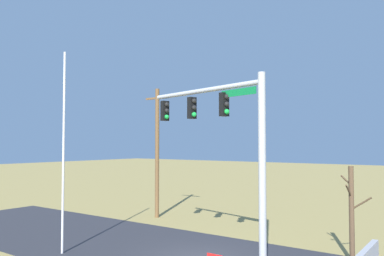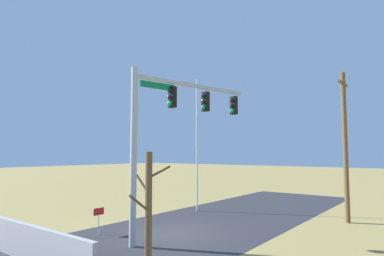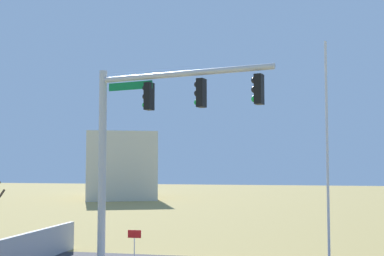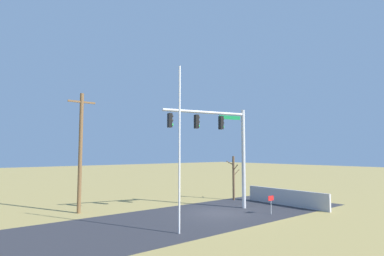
{
  "view_description": "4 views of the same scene",
  "coord_description": "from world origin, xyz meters",
  "px_view_note": "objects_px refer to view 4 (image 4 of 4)",
  "views": [
    {
      "loc": [
        9.0,
        -13.01,
        4.65
      ],
      "look_at": [
        -1.32,
        1.38,
        5.39
      ],
      "focal_mm": 36.4,
      "sensor_mm": 36.0,
      "label": 1
    },
    {
      "loc": [
        11.9,
        9.98,
        3.73
      ],
      "look_at": [
        -0.64,
        0.46,
        4.96
      ],
      "focal_mm": 30.34,
      "sensor_mm": 36.0,
      "label": 2
    },
    {
      "loc": [
        -4.23,
        17.75,
        3.9
      ],
      "look_at": [
        -0.86,
        1.59,
        5.05
      ],
      "focal_mm": 48.42,
      "sensor_mm": 36.0,
      "label": 3
    },
    {
      "loc": [
        -14.88,
        -15.36,
        4.11
      ],
      "look_at": [
        -0.98,
        1.56,
        5.85
      ],
      "focal_mm": 28.81,
      "sensor_mm": 36.0,
      "label": 4
    }
  ],
  "objects_px": {
    "open_sign": "(271,201)",
    "flagpole": "(179,148)",
    "signal_mast": "(222,138)",
    "bare_tree": "(234,177)",
    "utility_pole": "(80,150)"
  },
  "relations": [
    {
      "from": "signal_mast",
      "to": "bare_tree",
      "type": "height_order",
      "value": "signal_mast"
    },
    {
      "from": "signal_mast",
      "to": "utility_pole",
      "type": "bearing_deg",
      "value": 146.86
    },
    {
      "from": "bare_tree",
      "to": "open_sign",
      "type": "height_order",
      "value": "bare_tree"
    },
    {
      "from": "flagpole",
      "to": "utility_pole",
      "type": "relative_size",
      "value": 1.05
    },
    {
      "from": "open_sign",
      "to": "bare_tree",
      "type": "bearing_deg",
      "value": 65.3
    },
    {
      "from": "utility_pole",
      "to": "open_sign",
      "type": "distance_m",
      "value": 13.39
    },
    {
      "from": "signal_mast",
      "to": "bare_tree",
      "type": "xyz_separation_m",
      "value": [
        4.12,
        2.75,
        -3.21
      ]
    },
    {
      "from": "open_sign",
      "to": "flagpole",
      "type": "bearing_deg",
      "value": -179.88
    },
    {
      "from": "signal_mast",
      "to": "bare_tree",
      "type": "distance_m",
      "value": 5.9
    },
    {
      "from": "flagpole",
      "to": "open_sign",
      "type": "relative_size",
      "value": 7.1
    },
    {
      "from": "signal_mast",
      "to": "flagpole",
      "type": "bearing_deg",
      "value": -153.44
    },
    {
      "from": "utility_pole",
      "to": "bare_tree",
      "type": "distance_m",
      "value": 12.94
    },
    {
      "from": "signal_mast",
      "to": "open_sign",
      "type": "height_order",
      "value": "signal_mast"
    },
    {
      "from": "bare_tree",
      "to": "open_sign",
      "type": "bearing_deg",
      "value": -114.7
    },
    {
      "from": "signal_mast",
      "to": "bare_tree",
      "type": "relative_size",
      "value": 1.93
    }
  ]
}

